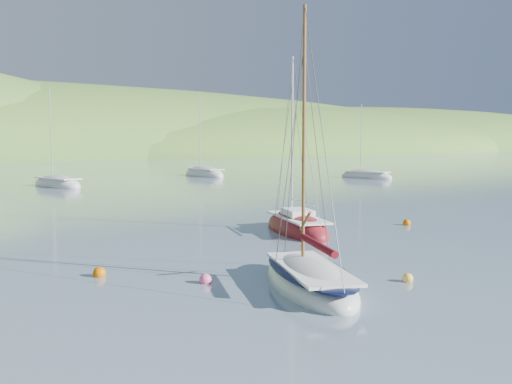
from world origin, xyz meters
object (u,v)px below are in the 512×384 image
daysailer_white (310,281)px  distant_sloop_a (57,185)px  sloop_red (297,228)px  distant_sloop_d (366,177)px  distant_sloop_b (204,175)px

daysailer_white → distant_sloop_a: (0.76, 46.66, -0.04)m
sloop_red → distant_sloop_d: sloop_red is taller
daysailer_white → sloop_red: bearing=75.6°
distant_sloop_a → distant_sloop_b: size_ratio=0.92×
daysailer_white → distant_sloop_d: (37.46, 40.02, -0.05)m
distant_sloop_b → distant_sloop_d: size_ratio=1.19×
sloop_red → distant_sloop_d: 43.50m
daysailer_white → distant_sloop_a: 46.66m
daysailer_white → distant_sloop_d: daysailer_white is taller
distant_sloop_d → sloop_red: bearing=-154.7°
daysailer_white → distant_sloop_b: size_ratio=0.85×
distant_sloop_a → distant_sloop_d: (36.70, -6.63, -0.01)m
sloop_red → daysailer_white: bearing=-108.1°
daysailer_white → distant_sloop_a: bearing=106.7°
sloop_red → distant_sloop_b: size_ratio=0.85×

